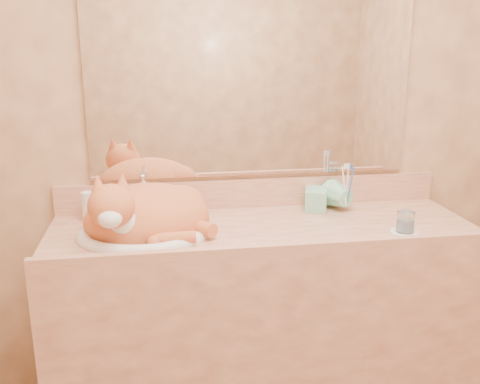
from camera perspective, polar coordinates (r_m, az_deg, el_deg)
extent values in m
cube|color=#976744|center=(2.19, 1.24, 8.60)|extent=(2.40, 0.02, 2.50)
cube|color=white|center=(2.16, 1.32, 12.24)|extent=(1.30, 0.02, 0.80)
imported|color=#7FCCA2|center=(2.16, 8.11, 0.13)|extent=(0.11, 0.11, 0.19)
imported|color=#7FCCA2|center=(2.20, 11.31, -0.85)|extent=(0.15, 0.15, 0.11)
cylinder|color=white|center=(2.03, 17.15, -4.19)|extent=(0.10, 0.10, 0.01)
cylinder|color=silver|center=(2.01, 17.24, -3.05)|extent=(0.06, 0.06, 0.08)
cylinder|color=white|center=(2.15, -15.88, -1.50)|extent=(0.05, 0.05, 0.12)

